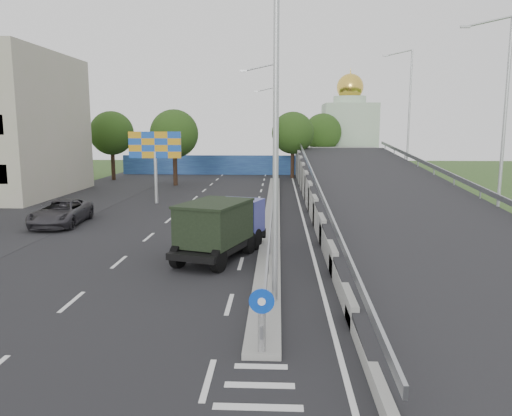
# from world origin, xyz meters

# --- Properties ---
(ground) EXTENTS (160.00, 160.00, 0.00)m
(ground) POSITION_xyz_m (0.00, 0.00, 0.00)
(ground) COLOR #2D4C1E
(ground) RESTS_ON ground
(road_surface) EXTENTS (26.00, 90.00, 0.04)m
(road_surface) POSITION_xyz_m (-3.00, 20.00, 0.00)
(road_surface) COLOR black
(road_surface) RESTS_ON ground
(parking_strip) EXTENTS (8.00, 90.00, 0.05)m
(parking_strip) POSITION_xyz_m (-16.00, 20.00, 0.00)
(parking_strip) COLOR black
(parking_strip) RESTS_ON ground
(median) EXTENTS (1.00, 44.00, 0.20)m
(median) POSITION_xyz_m (0.00, 24.00, 0.10)
(median) COLOR gray
(median) RESTS_ON ground
(overpass_ramp) EXTENTS (10.00, 50.00, 3.50)m
(overpass_ramp) POSITION_xyz_m (7.50, 24.00, 1.75)
(overpass_ramp) COLOR gray
(overpass_ramp) RESTS_ON ground
(median_guardrail) EXTENTS (0.09, 44.00, 0.71)m
(median_guardrail) POSITION_xyz_m (0.00, 24.00, 0.75)
(median_guardrail) COLOR gray
(median_guardrail) RESTS_ON median
(sign_bollard) EXTENTS (0.64, 0.23, 1.67)m
(sign_bollard) POSITION_xyz_m (0.00, 2.17, 1.03)
(sign_bollard) COLOR black
(sign_bollard) RESTS_ON median
(lamp_post_near) EXTENTS (2.74, 0.18, 10.08)m
(lamp_post_near) POSITION_xyz_m (0.11, 6.00, 5.81)
(lamp_post_near) COLOR #B2B5B7
(lamp_post_near) RESTS_ON median
(lamp_post_mid) EXTENTS (2.74, 0.18, 10.08)m
(lamp_post_mid) POSITION_xyz_m (0.11, 26.00, 5.81)
(lamp_post_mid) COLOR #B2B5B7
(lamp_post_mid) RESTS_ON median
(lamp_post_far) EXTENTS (2.74, 0.18, 10.08)m
(lamp_post_far) POSITION_xyz_m (0.11, 46.00, 5.81)
(lamp_post_far) COLOR #B2B5B7
(lamp_post_far) RESTS_ON median
(blue_wall) EXTENTS (30.00, 0.50, 2.40)m
(blue_wall) POSITION_xyz_m (-4.00, 52.00, 1.20)
(blue_wall) COLOR navy
(blue_wall) RESTS_ON ground
(church) EXTENTS (7.00, 7.00, 13.80)m
(church) POSITION_xyz_m (10.00, 60.00, 5.31)
(church) COLOR #B2CCAD
(church) RESTS_ON ground
(billboard) EXTENTS (4.00, 0.24, 5.50)m
(billboard) POSITION_xyz_m (-9.00, 28.00, 4.19)
(billboard) COLOR #B2B5B7
(billboard) RESTS_ON ground
(tree_left_mid) EXTENTS (4.80, 4.80, 7.60)m
(tree_left_mid) POSITION_xyz_m (-10.00, 40.00, 5.18)
(tree_left_mid) COLOR black
(tree_left_mid) RESTS_ON ground
(tree_median_far) EXTENTS (4.80, 4.80, 7.60)m
(tree_median_far) POSITION_xyz_m (2.00, 48.00, 5.18)
(tree_median_far) COLOR black
(tree_median_far) RESTS_ON ground
(tree_left_far) EXTENTS (4.80, 4.80, 7.60)m
(tree_left_far) POSITION_xyz_m (-18.00, 45.00, 5.18)
(tree_left_far) COLOR black
(tree_left_far) RESTS_ON ground
(tree_ramp_far) EXTENTS (4.80, 4.80, 7.60)m
(tree_ramp_far) POSITION_xyz_m (6.00, 55.00, 5.18)
(tree_ramp_far) COLOR black
(tree_ramp_far) RESTS_ON ground
(dump_truck) EXTENTS (3.92, 6.32, 2.62)m
(dump_truck) POSITION_xyz_m (-2.14, 12.23, 1.45)
(dump_truck) COLOR black
(dump_truck) RESTS_ON ground
(parked_car_c) EXTENTS (2.90, 5.65, 1.53)m
(parked_car_c) POSITION_xyz_m (-12.65, 19.22, 0.76)
(parked_car_c) COLOR #333136
(parked_car_c) RESTS_ON ground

